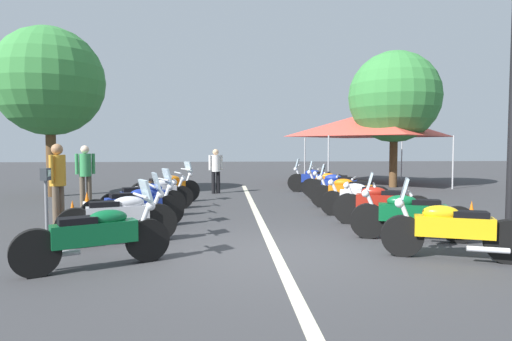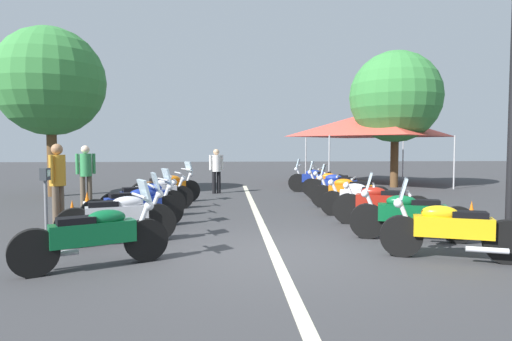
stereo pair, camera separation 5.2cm
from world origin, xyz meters
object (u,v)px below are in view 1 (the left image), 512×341
at_px(motorcycle_right_row_6, 332,183).
at_px(motorcycle_right_row_7, 316,179).
at_px(motorcycle_left_row_1, 120,217).
at_px(motorcycle_right_row_2, 381,204).
at_px(roadside_tree_1, 49,82).
at_px(event_tent, 371,124).
at_px(motorcycle_left_row_0, 97,235).
at_px(parking_meter, 46,190).
at_px(motorcycle_left_row_2, 135,206).
at_px(motorcycle_right_row_0, 451,229).
at_px(motorcycle_right_row_1, 410,214).
at_px(traffic_cone_2, 87,205).
at_px(bystander_1, 85,171).
at_px(traffic_cone_1, 73,216).
at_px(motorcycle_right_row_5, 339,186).
at_px(motorcycle_left_row_3, 144,199).
at_px(motorcycle_left_row_4, 157,193).
at_px(bystander_2, 216,168).
at_px(motorcycle_right_row_4, 349,191).
at_px(traffic_cone_0, 471,217).
at_px(bystander_0, 58,178).
at_px(roadside_tree_0, 394,97).
at_px(motorcycle_right_row_3, 362,198).
at_px(motorcycle_left_row_5, 167,187).

xyz_separation_m(motorcycle_right_row_6, motorcycle_right_row_7, (1.43, 0.22, 0.02)).
xyz_separation_m(motorcycle_left_row_1, motorcycle_right_row_2, (1.37, -5.10, -0.01)).
height_order(roadside_tree_1, event_tent, roadside_tree_1).
relative_size(motorcycle_left_row_0, parking_meter, 1.49).
height_order(motorcycle_right_row_2, event_tent, event_tent).
xyz_separation_m(motorcycle_left_row_1, motorcycle_right_row_6, (6.59, -5.34, -0.02)).
bearing_deg(motorcycle_right_row_2, motorcycle_left_row_2, 23.41).
relative_size(motorcycle_right_row_0, motorcycle_right_row_1, 0.94).
bearing_deg(roadside_tree_1, motorcycle_right_row_1, -129.32).
bearing_deg(traffic_cone_2, motorcycle_left_row_1, -153.56).
height_order(motorcycle_right_row_7, bystander_1, bystander_1).
xyz_separation_m(parking_meter, traffic_cone_1, (0.79, -0.18, -0.61)).
bearing_deg(motorcycle_right_row_5, motorcycle_left_row_3, 50.31).
height_order(motorcycle_left_row_4, bystander_2, bystander_2).
bearing_deg(motorcycle_right_row_4, traffic_cone_0, 135.31).
bearing_deg(motorcycle_right_row_0, motorcycle_left_row_1, 5.75).
distance_m(motorcycle_left_row_3, motorcycle_left_row_4, 1.30).
bearing_deg(motorcycle_right_row_7, motorcycle_right_row_1, 107.67).
distance_m(motorcycle_right_row_2, bystander_2, 7.49).
distance_m(parking_meter, bystander_0, 1.29).
relative_size(motorcycle_left_row_3, traffic_cone_2, 3.09).
relative_size(motorcycle_right_row_2, roadside_tree_0, 0.35).
xyz_separation_m(bystander_2, roadside_tree_0, (1.86, -7.21, 2.75)).
height_order(motorcycle_right_row_0, motorcycle_right_row_3, motorcycle_right_row_0).
height_order(traffic_cone_0, bystander_0, bystander_0).
height_order(motorcycle_left_row_2, bystander_2, bystander_2).
relative_size(motorcycle_right_row_0, motorcycle_right_row_7, 0.94).
bearing_deg(motorcycle_left_row_0, motorcycle_left_row_3, 64.17).
bearing_deg(motorcycle_left_row_2, parking_meter, -175.27).
relative_size(motorcycle_right_row_0, traffic_cone_0, 3.22).
bearing_deg(parking_meter, motorcycle_left_row_4, 71.46).
distance_m(motorcycle_left_row_4, bystander_0, 2.85).
bearing_deg(event_tent, traffic_cone_2, 130.73).
bearing_deg(motorcycle_right_row_7, event_tent, -115.74).
height_order(traffic_cone_0, bystander_2, bystander_2).
bearing_deg(parking_meter, traffic_cone_1, 80.84).
bearing_deg(motorcycle_left_row_0, traffic_cone_1, 87.28).
bearing_deg(motorcycle_right_row_2, motorcycle_left_row_0, 52.63).
bearing_deg(motorcycle_left_row_5, motorcycle_right_row_4, -46.72).
bearing_deg(motorcycle_right_row_1, traffic_cone_0, -137.38).
distance_m(parking_meter, traffic_cone_0, 8.09).
relative_size(motorcycle_left_row_2, motorcycle_right_row_7, 0.92).
bearing_deg(bystander_2, motorcycle_right_row_0, -2.21).
height_order(motorcycle_right_row_0, motorcycle_right_row_7, motorcycle_right_row_7).
xyz_separation_m(motorcycle_right_row_1, motorcycle_right_row_3, (2.64, 0.03, -0.02)).
bearing_deg(motorcycle_right_row_7, motorcycle_right_row_0, 107.97).
bearing_deg(motorcycle_left_row_1, motorcycle_right_row_4, 18.70).
bearing_deg(motorcycle_left_row_4, motorcycle_right_row_3, -36.31).
xyz_separation_m(traffic_cone_0, traffic_cone_1, (0.66, 7.88, 0.00)).
bearing_deg(motorcycle_left_row_3, motorcycle_right_row_4, -9.95).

